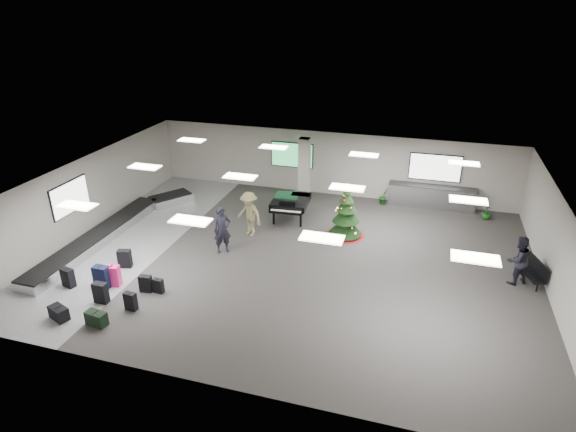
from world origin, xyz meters
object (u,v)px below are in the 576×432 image
(baggage_carousel, at_px, (114,229))
(traveler_b, at_px, (249,214))
(potted_plant_left, at_px, (384,196))
(christmas_tree, at_px, (346,218))
(pink_suitcase, at_px, (113,276))
(potted_plant_right, at_px, (487,212))
(traveler_a, at_px, (222,230))
(service_counter, at_px, (431,197))
(traveler_bench, at_px, (518,260))
(bench, at_px, (534,271))
(grand_piano, at_px, (290,203))

(baggage_carousel, height_order, traveler_b, traveler_b)
(traveler_b, distance_m, potted_plant_left, 7.09)
(christmas_tree, xyz_separation_m, potted_plant_left, (1.17, 3.83, -0.39))
(baggage_carousel, xyz_separation_m, christmas_tree, (9.45, 2.62, 0.60))
(pink_suitcase, relative_size, traveler_b, 0.41)
(baggage_carousel, bearing_deg, pink_suitcase, -55.53)
(potted_plant_right, bearing_deg, potted_plant_left, 174.59)
(christmas_tree, xyz_separation_m, traveler_a, (-4.36, -2.80, 0.15))
(service_counter, relative_size, potted_plant_right, 5.59)
(service_counter, distance_m, traveler_bench, 6.80)
(service_counter, xyz_separation_m, potted_plant_right, (2.46, -0.72, -0.18))
(pink_suitcase, relative_size, traveler_a, 0.41)
(service_counter, bearing_deg, traveler_a, -138.28)
(pink_suitcase, distance_m, bench, 14.67)
(traveler_a, relative_size, traveler_b, 0.99)
(traveler_bench, xyz_separation_m, potted_plant_right, (-0.52, 5.38, -0.54))
(pink_suitcase, relative_size, christmas_tree, 0.33)
(christmas_tree, bearing_deg, baggage_carousel, -164.48)
(traveler_a, bearing_deg, traveler_b, 37.22)
(service_counter, relative_size, bench, 2.75)
(traveler_b, relative_size, potted_plant_right, 2.67)
(christmas_tree, xyz_separation_m, traveler_bench, (6.37, -1.99, 0.09))
(service_counter, bearing_deg, potted_plant_right, -16.28)
(pink_suitcase, height_order, traveler_bench, traveler_bench)
(traveler_a, xyz_separation_m, traveler_b, (0.48, 1.68, 0.01))
(baggage_carousel, relative_size, christmas_tree, 4.10)
(service_counter, height_order, traveler_a, traveler_a)
(traveler_a, bearing_deg, potted_plant_left, 13.42)
(christmas_tree, bearing_deg, traveler_a, -147.30)
(pink_suitcase, bearing_deg, baggage_carousel, 116.31)
(grand_piano, distance_m, traveler_b, 2.33)
(bench, height_order, traveler_a, traveler_a)
(potted_plant_right, bearing_deg, christmas_tree, -149.90)
(traveler_a, bearing_deg, pink_suitcase, -165.71)
(traveler_b, bearing_deg, traveler_a, -82.69)
(baggage_carousel, height_order, service_counter, service_counter)
(service_counter, relative_size, grand_piano, 1.92)
(potted_plant_right, bearing_deg, pink_suitcase, -143.57)
(grand_piano, bearing_deg, christmas_tree, -22.42)
(baggage_carousel, relative_size, potted_plant_left, 11.70)
(baggage_carousel, relative_size, potted_plant_right, 13.41)
(potted_plant_right, bearing_deg, service_counter, 163.72)
(pink_suitcase, height_order, christmas_tree, christmas_tree)
(baggage_carousel, xyz_separation_m, potted_plant_right, (15.30, 6.01, 0.15))
(pink_suitcase, distance_m, grand_piano, 8.27)
(grand_piano, bearing_deg, baggage_carousel, -156.78)
(pink_suitcase, bearing_deg, bench, 8.79)
(baggage_carousel, distance_m, potted_plant_left, 12.43)
(traveler_bench, relative_size, potted_plant_left, 2.17)
(grand_piano, relative_size, potted_plant_left, 2.54)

